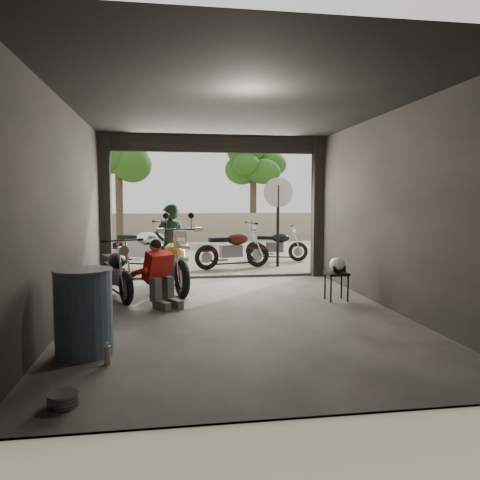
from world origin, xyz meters
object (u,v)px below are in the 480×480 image
object	(u,v)px
mechanic	(162,275)
helmet	(337,265)
rider	(171,246)
sign_post	(278,207)
left_bike	(115,268)
outside_bike_b	(233,245)
outside_bike_a	(142,244)
stool	(336,277)
main_bike	(172,259)
oil_drum	(84,313)
outside_bike_c	(277,243)

from	to	relation	value
mechanic	helmet	bearing A→B (deg)	-30.82
rider	sign_post	xyz separation A→B (m)	(2.86, 2.71, 0.75)
left_bike	outside_bike_b	world-z (taller)	outside_bike_b
left_bike	outside_bike_a	distance (m)	3.56
stool	helmet	distance (m)	0.22
helmet	outside_bike_b	bearing A→B (deg)	84.33
left_bike	sign_post	distance (m)	5.32
main_bike	left_bike	xyz separation A→B (m)	(-1.03, -0.51, -0.09)
main_bike	sign_post	world-z (taller)	sign_post
rider	mechanic	xyz separation A→B (m)	(-0.16, -1.72, -0.31)
outside_bike_a	stool	world-z (taller)	outside_bike_a
outside_bike_a	helmet	world-z (taller)	outside_bike_a
mechanic	oil_drum	bearing A→B (deg)	-142.86
outside_bike_a	helmet	size ratio (longest dim) A/B	6.57
outside_bike_a	outside_bike_c	distance (m)	3.96
outside_bike_c	stool	size ratio (longest dim) A/B	3.09
outside_bike_b	outside_bike_a	bearing A→B (deg)	73.10
outside_bike_a	rider	xyz separation A→B (m)	(0.71, -2.75, 0.21)
left_bike	helmet	xyz separation A→B (m)	(3.91, -0.82, 0.09)
outside_bike_b	rider	world-z (taller)	rider
mechanic	helmet	distance (m)	3.07
outside_bike_a	mechanic	bearing A→B (deg)	-145.47
stool	left_bike	bearing A→B (deg)	167.29
outside_bike_a	sign_post	size ratio (longest dim) A/B	0.80
oil_drum	left_bike	bearing A→B (deg)	90.00
main_bike	rider	bearing A→B (deg)	82.40
main_bike	outside_bike_c	bearing A→B (deg)	40.25
outside_bike_c	sign_post	bearing A→B (deg)	-173.81
left_bike	mechanic	distance (m)	1.25
stool	oil_drum	xyz separation A→B (m)	(-3.88, -2.34, 0.06)
main_bike	left_bike	world-z (taller)	main_bike
outside_bike_a	sign_post	world-z (taller)	sign_post
outside_bike_a	helmet	distance (m)	5.67
main_bike	mechanic	xyz separation A→B (m)	(-0.19, -1.43, -0.10)
left_bike	stool	distance (m)	3.97
helmet	mechanic	bearing A→B (deg)	159.00
mechanic	sign_post	size ratio (longest dim) A/B	0.46
stool	sign_post	bearing A→B (deg)	90.25
outside_bike_c	mechanic	distance (m)	6.46
mechanic	outside_bike_a	bearing A→B (deg)	64.33
outside_bike_b	helmet	world-z (taller)	outside_bike_b
main_bike	stool	size ratio (longest dim) A/B	3.77
oil_drum	stool	bearing A→B (deg)	31.15
helmet	rider	bearing A→B (deg)	127.99
rider	helmet	xyz separation A→B (m)	(2.91, -1.62, -0.21)
outside_bike_c	oil_drum	distance (m)	8.88
outside_bike_b	left_bike	bearing A→B (deg)	129.84
stool	oil_drum	world-z (taller)	oil_drum
left_bike	outside_bike_a	size ratio (longest dim) A/B	0.86
outside_bike_b	sign_post	size ratio (longest dim) A/B	0.75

